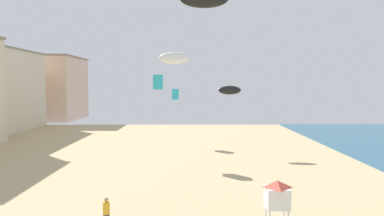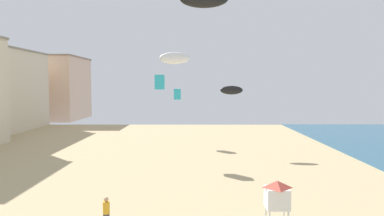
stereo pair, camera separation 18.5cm
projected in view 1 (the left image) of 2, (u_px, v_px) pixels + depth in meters
The scene contains 7 objects.
boardwalk_hotel_distant at pixel (43, 88), 76.82m from camera, with size 15.76×14.90×13.19m.
kite_flyer at pixel (107, 211), 18.09m from camera, with size 0.34×0.34×1.64m.
lifeguard_stand at pixel (278, 195), 17.79m from camera, with size 1.10×1.10×2.55m.
kite_cyan_box at pixel (159, 82), 35.05m from camera, with size 0.90×0.90×1.41m.
kite_black_parafoil at pixel (230, 90), 39.18m from camera, with size 2.43×0.67×0.94m.
kite_white_parafoil at pixel (175, 58), 21.79m from camera, with size 1.83×0.51×0.71m.
kite_cyan_box_2 at pixel (176, 94), 44.56m from camera, with size 0.83×0.83×1.30m.
Camera 1 is at (3.39, -6.24, 7.19)m, focal length 34.07 mm.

